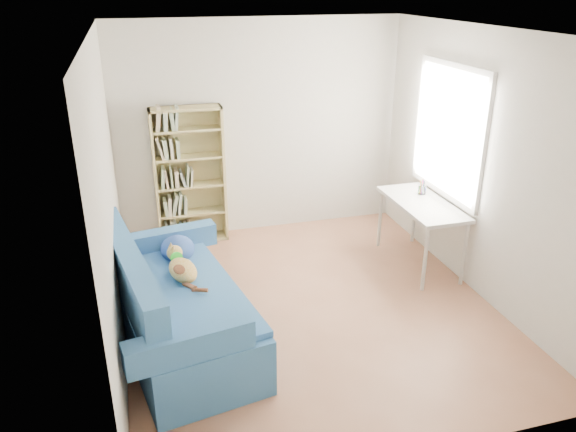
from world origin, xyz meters
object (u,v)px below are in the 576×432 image
at_px(desk, 422,208).
at_px(pen_cup, 422,188).
at_px(sofa, 175,307).
at_px(bookshelf, 190,181).

relative_size(desk, pen_cup, 6.98).
relative_size(sofa, desk, 1.78).
xyz_separation_m(desk, pen_cup, (0.12, 0.24, 0.14)).
bearing_deg(desk, bookshelf, 150.53).
bearing_deg(sofa, desk, 5.70).
relative_size(bookshelf, pen_cup, 9.61).
distance_m(bookshelf, desk, 2.71).
bearing_deg(pen_cup, desk, -116.12).
distance_m(bookshelf, pen_cup, 2.71).
bearing_deg(bookshelf, desk, -29.47).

